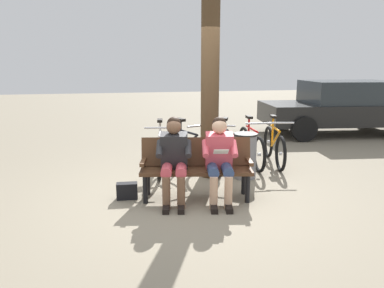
% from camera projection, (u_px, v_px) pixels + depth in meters
% --- Properties ---
extents(ground_plane, '(40.00, 40.00, 0.00)m').
position_uv_depth(ground_plane, '(187.00, 196.00, 5.34)').
color(ground_plane, gray).
extents(bench, '(1.66, 0.77, 0.87)m').
position_uv_depth(bench, '(196.00, 163.00, 5.24)').
color(bench, '#51331E').
rests_on(bench, ground).
extents(person_reading, '(0.54, 0.81, 1.20)m').
position_uv_depth(person_reading, '(220.00, 156.00, 5.05)').
color(person_reading, '#D84C59').
rests_on(person_reading, ground).
extents(person_companion, '(0.54, 0.81, 1.20)m').
position_uv_depth(person_companion, '(174.00, 156.00, 5.04)').
color(person_companion, '#262628').
rests_on(person_companion, ground).
extents(handbag, '(0.31, 0.16, 0.24)m').
position_uv_depth(handbag, '(127.00, 191.00, 5.23)').
color(handbag, black).
rests_on(handbag, ground).
extents(tree_trunk, '(0.31, 0.31, 4.12)m').
position_uv_depth(tree_trunk, '(210.00, 56.00, 5.89)').
color(tree_trunk, '#4C3823').
rests_on(tree_trunk, ground).
extents(litter_bin, '(0.41, 0.41, 0.78)m').
position_uv_depth(litter_bin, '(245.00, 156.00, 6.16)').
color(litter_bin, slate).
rests_on(litter_bin, ground).
extents(bicycle_orange, '(0.51, 1.66, 0.94)m').
position_uv_depth(bicycle_orange, '(274.00, 146.00, 7.02)').
color(bicycle_orange, black).
rests_on(bicycle_orange, ground).
extents(bicycle_green, '(0.48, 1.68, 0.94)m').
position_uv_depth(bicycle_green, '(251.00, 147.00, 6.96)').
color(bicycle_green, black).
rests_on(bicycle_green, ground).
extents(bicycle_purple, '(0.74, 1.57, 0.94)m').
position_uv_depth(bicycle_purple, '(224.00, 149.00, 6.73)').
color(bicycle_purple, black).
rests_on(bicycle_purple, ground).
extents(bicycle_black, '(0.72, 1.58, 0.94)m').
position_uv_depth(bicycle_black, '(186.00, 150.00, 6.65)').
color(bicycle_black, black).
rests_on(bicycle_black, ground).
extents(bicycle_red, '(0.48, 1.67, 0.94)m').
position_uv_depth(bicycle_red, '(160.00, 152.00, 6.52)').
color(bicycle_red, black).
rests_on(bicycle_red, ground).
extents(parked_car, '(4.39, 2.41, 1.47)m').
position_uv_depth(parked_car, '(343.00, 106.00, 9.95)').
color(parked_car, black).
rests_on(parked_car, ground).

